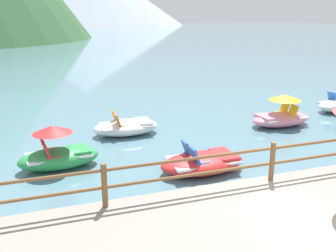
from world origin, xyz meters
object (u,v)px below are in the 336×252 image
Objects in this scene: pedal_boat_0 at (127,127)px; pedal_boat_1 at (203,162)px; pedal_boat_3 at (281,116)px; pedal_boat_4 at (59,154)px.

pedal_boat_1 is at bearing -72.44° from pedal_boat_0.
pedal_boat_0 is at bearing 171.73° from pedal_boat_3.
pedal_boat_4 is at bearing 157.19° from pedal_boat_1.
pedal_boat_4 reaches higher than pedal_boat_3.
pedal_boat_3 is at bearing -8.27° from pedal_boat_0.
pedal_boat_4 reaches higher than pedal_boat_0.
pedal_boat_1 is 4.07m from pedal_boat_4.
pedal_boat_4 is at bearing -169.88° from pedal_boat_3.
pedal_boat_3 is (4.69, 3.08, 0.13)m from pedal_boat_1.
pedal_boat_0 is 0.93× the size of pedal_boat_3.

